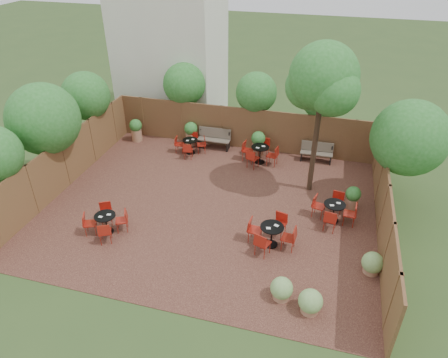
# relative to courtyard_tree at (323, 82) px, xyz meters

# --- Properties ---
(ground) EXTENTS (80.00, 80.00, 0.00)m
(ground) POSITION_rel_courtyard_tree_xyz_m (-3.44, -2.19, -4.42)
(ground) COLOR #354F23
(ground) RESTS_ON ground
(courtyard_paving) EXTENTS (12.00, 10.00, 0.02)m
(courtyard_paving) POSITION_rel_courtyard_tree_xyz_m (-3.44, -2.19, -4.41)
(courtyard_paving) COLOR #351B15
(courtyard_paving) RESTS_ON ground
(fence_back) EXTENTS (12.00, 0.08, 2.00)m
(fence_back) POSITION_rel_courtyard_tree_xyz_m (-3.44, 2.81, -3.42)
(fence_back) COLOR #4E2D1D
(fence_back) RESTS_ON ground
(fence_left) EXTENTS (0.08, 10.00, 2.00)m
(fence_left) POSITION_rel_courtyard_tree_xyz_m (-9.44, -2.19, -3.42)
(fence_left) COLOR #4E2D1D
(fence_left) RESTS_ON ground
(fence_right) EXTENTS (0.08, 10.00, 2.00)m
(fence_right) POSITION_rel_courtyard_tree_xyz_m (2.56, -2.19, -3.42)
(fence_right) COLOR #4E2D1D
(fence_right) RESTS_ON ground
(neighbour_building) EXTENTS (5.00, 4.00, 8.00)m
(neighbour_building) POSITION_rel_courtyard_tree_xyz_m (-7.94, 5.81, -0.42)
(neighbour_building) COLOR silver
(neighbour_building) RESTS_ON ground
(overhang_foliage) EXTENTS (15.78, 10.31, 2.71)m
(overhang_foliage) POSITION_rel_courtyard_tree_xyz_m (-4.82, 0.12, -1.72)
(overhang_foliage) COLOR #256A22
(overhang_foliage) RESTS_ON ground
(courtyard_tree) EXTENTS (2.61, 2.51, 5.80)m
(courtyard_tree) POSITION_rel_courtyard_tree_xyz_m (0.00, 0.00, 0.00)
(courtyard_tree) COLOR black
(courtyard_tree) RESTS_ON courtyard_paving
(park_bench_left) EXTENTS (1.54, 0.51, 0.95)m
(park_bench_left) POSITION_rel_courtyard_tree_xyz_m (-4.67, 2.44, -3.92)
(park_bench_left) COLOR brown
(park_bench_left) RESTS_ON courtyard_paving
(park_bench_right) EXTENTS (1.41, 0.48, 0.87)m
(park_bench_right) POSITION_rel_courtyard_tree_xyz_m (0.07, 2.43, -3.96)
(park_bench_right) COLOR brown
(park_bench_right) RESTS_ON courtyard_paving
(bistro_tables) EXTENTS (8.95, 7.72, 0.89)m
(bistro_tables) POSITION_rel_courtyard_tree_xyz_m (-2.58, -1.39, -3.98)
(bistro_tables) COLOR black
(bistro_tables) RESTS_ON courtyard_paving
(planters) EXTENTS (10.72, 4.09, 1.16)m
(planters) POSITION_rel_courtyard_tree_xyz_m (-4.13, 1.67, -3.80)
(planters) COLOR #97684B
(planters) RESTS_ON courtyard_paving
(low_shrubs) EXTENTS (3.13, 2.66, 0.72)m
(low_shrubs) POSITION_rel_courtyard_tree_xyz_m (0.89, -5.39, -4.06)
(low_shrubs) COLOR #97684B
(low_shrubs) RESTS_ON courtyard_paving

